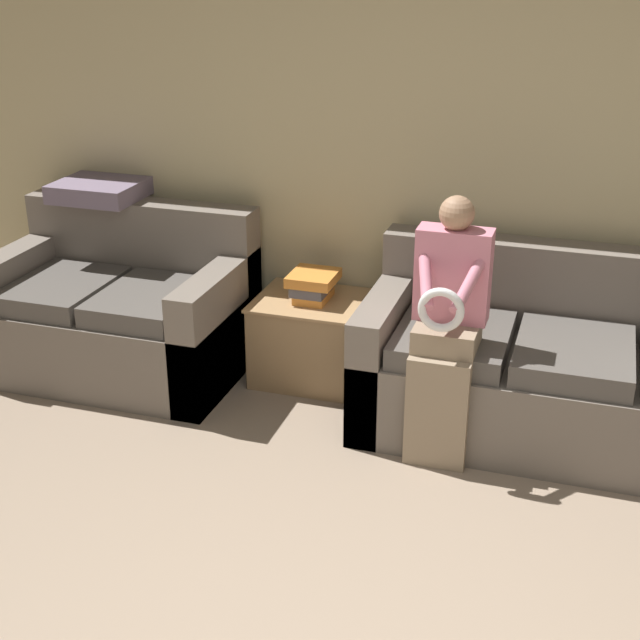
{
  "coord_description": "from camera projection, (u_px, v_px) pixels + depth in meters",
  "views": [
    {
      "loc": [
        0.59,
        -1.69,
        2.23
      ],
      "look_at": [
        -0.49,
        1.65,
        0.72
      ],
      "focal_mm": 50.0,
      "sensor_mm": 36.0,
      "label": 1
    }
  ],
  "objects": [
    {
      "name": "book_stack",
      "position": [
        313.0,
        285.0,
        4.7
      ],
      "size": [
        0.24,
        0.26,
        0.15
      ],
      "color": "orange",
      "rests_on": "side_shelf"
    },
    {
      "name": "wall_back",
      "position": [
        481.0,
        145.0,
        4.46
      ],
      "size": [
        7.77,
        0.06,
        2.55
      ],
      "color": "#C6B789",
      "rests_on": "ground_plane"
    },
    {
      "name": "couch_side",
      "position": [
        121.0,
        314.0,
        4.91
      ],
      "size": [
        1.36,
        0.88,
        0.88
      ],
      "color": "#70665B",
      "rests_on": "ground_plane"
    },
    {
      "name": "couch_main",
      "position": [
        572.0,
        374.0,
        4.25
      ],
      "size": [
        1.99,
        0.89,
        0.85
      ],
      "color": "#70665B",
      "rests_on": "ground_plane"
    },
    {
      "name": "throw_pillow",
      "position": [
        102.0,
        189.0,
        5.0
      ],
      "size": [
        0.47,
        0.47,
        0.1
      ],
      "color": "slate",
      "rests_on": "couch_side"
    },
    {
      "name": "child_left_seated",
      "position": [
        447.0,
        323.0,
        3.96
      ],
      "size": [
        0.34,
        0.37,
        1.21
      ],
      "color": "gray",
      "rests_on": "ground_plane"
    },
    {
      "name": "side_shelf",
      "position": [
        313.0,
        338.0,
        4.82
      ],
      "size": [
        0.61,
        0.51,
        0.46
      ],
      "color": "#9E7A51",
      "rests_on": "ground_plane"
    }
  ]
}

